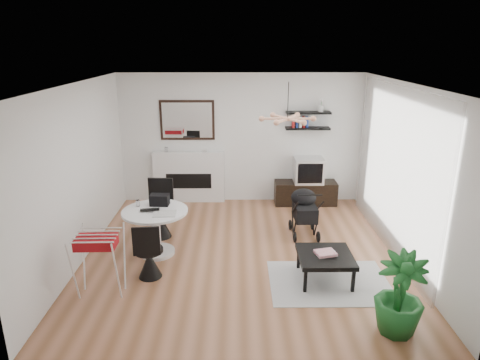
{
  "coord_description": "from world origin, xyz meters",
  "views": [
    {
      "loc": [
        -0.07,
        -6.24,
        3.26
      ],
      "look_at": [
        -0.03,
        0.4,
        1.13
      ],
      "focal_mm": 32.0,
      "sensor_mm": 36.0,
      "label": 1
    }
  ],
  "objects_px": {
    "dining_table": "(156,225)",
    "drying_rack": "(100,263)",
    "potted_plant": "(400,294)",
    "fireplace": "(189,171)",
    "stroller": "(304,214)",
    "coffee_table": "(325,257)",
    "crt_tv": "(308,170)",
    "tv_console": "(305,193)"
  },
  "relations": [
    {
      "from": "fireplace",
      "to": "stroller",
      "type": "relative_size",
      "value": 2.38
    },
    {
      "from": "fireplace",
      "to": "dining_table",
      "type": "xyz_separation_m",
      "value": [
        -0.27,
        -2.41,
        -0.19
      ]
    },
    {
      "from": "tv_console",
      "to": "dining_table",
      "type": "bearing_deg",
      "value": -140.53
    },
    {
      "from": "tv_console",
      "to": "stroller",
      "type": "xyz_separation_m",
      "value": [
        -0.26,
        -1.52,
        0.15
      ]
    },
    {
      "from": "crt_tv",
      "to": "potted_plant",
      "type": "relative_size",
      "value": 0.59
    },
    {
      "from": "tv_console",
      "to": "coffee_table",
      "type": "bearing_deg",
      "value": -93.52
    },
    {
      "from": "stroller",
      "to": "crt_tv",
      "type": "bearing_deg",
      "value": 77.23
    },
    {
      "from": "crt_tv",
      "to": "coffee_table",
      "type": "height_order",
      "value": "crt_tv"
    },
    {
      "from": "coffee_table",
      "to": "potted_plant",
      "type": "distance_m",
      "value": 1.33
    },
    {
      "from": "coffee_table",
      "to": "potted_plant",
      "type": "xyz_separation_m",
      "value": [
        0.62,
        -1.17,
        0.14
      ]
    },
    {
      "from": "drying_rack",
      "to": "crt_tv",
      "type": "bearing_deg",
      "value": 44.44
    },
    {
      "from": "tv_console",
      "to": "crt_tv",
      "type": "bearing_deg",
      "value": -4.87
    },
    {
      "from": "tv_console",
      "to": "potted_plant",
      "type": "xyz_separation_m",
      "value": [
        0.43,
        -4.24,
        0.26
      ]
    },
    {
      "from": "tv_console",
      "to": "drying_rack",
      "type": "relative_size",
      "value": 1.44
    },
    {
      "from": "dining_table",
      "to": "coffee_table",
      "type": "bearing_deg",
      "value": -17.82
    },
    {
      "from": "potted_plant",
      "to": "drying_rack",
      "type": "bearing_deg",
      "value": 167.43
    },
    {
      "from": "crt_tv",
      "to": "coffee_table",
      "type": "bearing_deg",
      "value": -94.25
    },
    {
      "from": "dining_table",
      "to": "drying_rack",
      "type": "height_order",
      "value": "drying_rack"
    },
    {
      "from": "crt_tv",
      "to": "drying_rack",
      "type": "xyz_separation_m",
      "value": [
        -3.32,
        -3.41,
        -0.27
      ]
    },
    {
      "from": "tv_console",
      "to": "potted_plant",
      "type": "distance_m",
      "value": 4.27
    },
    {
      "from": "drying_rack",
      "to": "coffee_table",
      "type": "xyz_separation_m",
      "value": [
        3.09,
        0.34,
        -0.11
      ]
    },
    {
      "from": "tv_console",
      "to": "dining_table",
      "type": "xyz_separation_m",
      "value": [
        -2.74,
        -2.25,
        0.26
      ]
    },
    {
      "from": "tv_console",
      "to": "coffee_table",
      "type": "xyz_separation_m",
      "value": [
        -0.19,
        -3.07,
        0.12
      ]
    },
    {
      "from": "dining_table",
      "to": "drying_rack",
      "type": "bearing_deg",
      "value": -115.06
    },
    {
      "from": "coffee_table",
      "to": "crt_tv",
      "type": "bearing_deg",
      "value": 85.75
    },
    {
      "from": "dining_table",
      "to": "drying_rack",
      "type": "relative_size",
      "value": 1.16
    },
    {
      "from": "fireplace",
      "to": "drying_rack",
      "type": "relative_size",
      "value": 2.41
    },
    {
      "from": "fireplace",
      "to": "tv_console",
      "type": "bearing_deg",
      "value": -3.68
    },
    {
      "from": "tv_console",
      "to": "drying_rack",
      "type": "xyz_separation_m",
      "value": [
        -3.28,
        -3.41,
        0.23
      ]
    },
    {
      "from": "dining_table",
      "to": "potted_plant",
      "type": "xyz_separation_m",
      "value": [
        3.17,
        -1.99,
        0.0
      ]
    },
    {
      "from": "drying_rack",
      "to": "fireplace",
      "type": "bearing_deg",
      "value": 75.81
    },
    {
      "from": "stroller",
      "to": "tv_console",
      "type": "bearing_deg",
      "value": 78.66
    },
    {
      "from": "crt_tv",
      "to": "stroller",
      "type": "xyz_separation_m",
      "value": [
        -0.3,
        -1.52,
        -0.35
      ]
    },
    {
      "from": "tv_console",
      "to": "potted_plant",
      "type": "height_order",
      "value": "potted_plant"
    },
    {
      "from": "tv_console",
      "to": "drying_rack",
      "type": "distance_m",
      "value": 4.74
    },
    {
      "from": "crt_tv",
      "to": "potted_plant",
      "type": "bearing_deg",
      "value": -84.7
    },
    {
      "from": "stroller",
      "to": "coffee_table",
      "type": "xyz_separation_m",
      "value": [
        0.07,
        -1.55,
        -0.03
      ]
    },
    {
      "from": "fireplace",
      "to": "coffee_table",
      "type": "bearing_deg",
      "value": -54.86
    },
    {
      "from": "fireplace",
      "to": "stroller",
      "type": "xyz_separation_m",
      "value": [
        2.21,
        -1.68,
        -0.3
      ]
    },
    {
      "from": "crt_tv",
      "to": "drying_rack",
      "type": "relative_size",
      "value": 0.66
    },
    {
      "from": "coffee_table",
      "to": "tv_console",
      "type": "bearing_deg",
      "value": 86.48
    },
    {
      "from": "tv_console",
      "to": "dining_table",
      "type": "distance_m",
      "value": 3.56
    }
  ]
}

